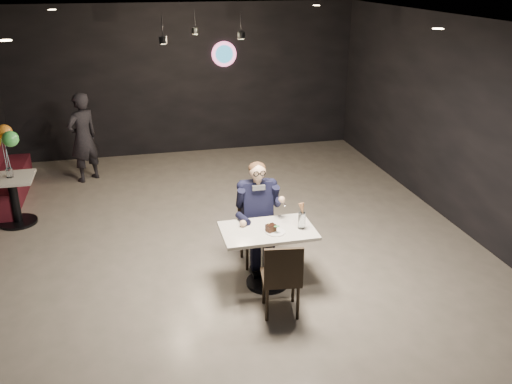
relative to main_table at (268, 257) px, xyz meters
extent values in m
plane|color=gray|center=(-0.32, 0.94, -0.38)|extent=(9.00, 9.00, 0.00)
cube|color=black|center=(-0.32, 2.94, 2.51)|extent=(1.40, 1.20, 0.36)
cube|color=silver|center=(0.00, 0.00, 0.00)|extent=(1.10, 0.70, 0.75)
cube|color=black|center=(0.00, 0.55, 0.09)|extent=(0.42, 0.46, 0.92)
cube|color=black|center=(0.00, -0.59, 0.09)|extent=(0.48, 0.52, 0.92)
cube|color=black|center=(0.00, 0.55, 0.34)|extent=(0.60, 0.80, 1.44)
cylinder|color=white|center=(0.07, -0.10, 0.38)|extent=(0.23, 0.23, 0.01)
cube|color=black|center=(0.02, -0.08, 0.42)|extent=(0.13, 0.12, 0.08)
ellipsoid|color=#2A8339|center=(0.07, -0.13, 0.47)|extent=(0.07, 0.04, 0.01)
cylinder|color=silver|center=(0.40, -0.07, 0.47)|extent=(0.09, 0.09, 0.20)
cone|color=tan|center=(0.40, -0.06, 0.62)|extent=(0.08, 0.08, 0.14)
cube|color=#480F1C|center=(-3.57, 3.54, 0.14)|extent=(0.51, 2.04, 1.02)
cube|color=silver|center=(-3.27, 2.54, 0.02)|extent=(0.64, 0.64, 0.80)
cylinder|color=silver|center=(-3.27, 2.54, 0.45)|extent=(0.10, 0.10, 0.14)
cube|color=yellow|center=(-3.27, 2.54, 0.87)|extent=(0.42, 0.42, 0.69)
imported|color=black|center=(-2.32, 4.19, 0.43)|extent=(0.70, 0.67, 1.61)
camera|label=1|loc=(-1.46, -5.55, 3.24)|focal=38.00mm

